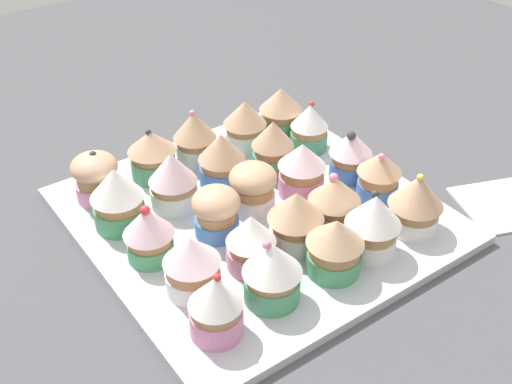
# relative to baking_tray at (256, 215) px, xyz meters

# --- Properties ---
(ground_plane) EXTENTS (1.80, 1.80, 0.03)m
(ground_plane) POSITION_rel_baking_tray_xyz_m (0.00, 0.00, -0.02)
(ground_plane) COLOR #4C4C51
(baking_tray) EXTENTS (0.41, 0.41, 0.01)m
(baking_tray) POSITION_rel_baking_tray_xyz_m (0.00, 0.00, 0.00)
(baking_tray) COLOR silver
(baking_tray) RESTS_ON ground_plane
(cupcake_0) EXTENTS (0.06, 0.06, 0.07)m
(cupcake_0) POSITION_rel_baking_tray_xyz_m (-0.14, -0.14, 0.04)
(cupcake_0) COLOR #4C9E6B
(cupcake_0) RESTS_ON baking_tray
(cupcake_1) EXTENTS (0.06, 0.06, 0.07)m
(cupcake_1) POSITION_rel_baking_tray_xyz_m (-0.08, -0.13, 0.04)
(cupcake_1) COLOR white
(cupcake_1) RESTS_ON baking_tray
(cupcake_2) EXTENTS (0.06, 0.06, 0.08)m
(cupcake_2) POSITION_rel_baking_tray_xyz_m (0.00, -0.14, 0.05)
(cupcake_2) COLOR white
(cupcake_2) RESTS_ON baking_tray
(cupcake_3) EXTENTS (0.06, 0.06, 0.07)m
(cupcake_3) POSITION_rel_baking_tray_xyz_m (0.07, -0.14, 0.04)
(cupcake_3) COLOR #4C9E6B
(cupcake_3) RESTS_ON baking_tray
(cupcake_4) EXTENTS (0.06, 0.06, 0.07)m
(cupcake_4) POSITION_rel_baking_tray_xyz_m (0.15, -0.14, 0.04)
(cupcake_4) COLOR pink
(cupcake_4) RESTS_ON baking_tray
(cupcake_5) EXTENTS (0.05, 0.05, 0.07)m
(cupcake_5) POSITION_rel_baking_tray_xyz_m (-0.15, -0.08, 0.04)
(cupcake_5) COLOR #4C9E6B
(cupcake_5) RESTS_ON baking_tray
(cupcake_6) EXTENTS (0.06, 0.06, 0.08)m
(cupcake_6) POSITION_rel_baking_tray_xyz_m (-0.07, -0.06, 0.05)
(cupcake_6) COLOR #4C9E6B
(cupcake_6) RESTS_ON baking_tray
(cupcake_7) EXTENTS (0.06, 0.06, 0.07)m
(cupcake_7) POSITION_rel_baking_tray_xyz_m (-0.00, -0.08, 0.04)
(cupcake_7) COLOR #477AC6
(cupcake_7) RESTS_ON baking_tray
(cupcake_8) EXTENTS (0.06, 0.06, 0.08)m
(cupcake_8) POSITION_rel_baking_tray_xyz_m (0.08, -0.07, 0.04)
(cupcake_8) COLOR white
(cupcake_8) RESTS_ON baking_tray
(cupcake_9) EXTENTS (0.06, 0.06, 0.08)m
(cupcake_9) POSITION_rel_baking_tray_xyz_m (0.15, -0.07, 0.05)
(cupcake_9) COLOR #4C9E6B
(cupcake_9) RESTS_ON baking_tray
(cupcake_10) EXTENTS (0.06, 0.06, 0.07)m
(cupcake_10) POSITION_rel_baking_tray_xyz_m (-0.15, 0.01, 0.04)
(cupcake_10) COLOR #477AC6
(cupcake_10) RESTS_ON baking_tray
(cupcake_11) EXTENTS (0.06, 0.06, 0.07)m
(cupcake_11) POSITION_rel_baking_tray_xyz_m (-0.07, -0.00, 0.04)
(cupcake_11) COLOR pink
(cupcake_11) RESTS_ON baking_tray
(cupcake_12) EXTENTS (0.06, 0.06, 0.06)m
(cupcake_12) POSITION_rel_baking_tray_xyz_m (0.00, -0.01, 0.04)
(cupcake_12) COLOR white
(cupcake_12) RESTS_ON baking_tray
(cupcake_13) EXTENTS (0.06, 0.06, 0.06)m
(cupcake_13) POSITION_rel_baking_tray_xyz_m (0.06, 0.01, 0.04)
(cupcake_13) COLOR #477AC6
(cupcake_13) RESTS_ON baking_tray
(cupcake_14) EXTENTS (0.06, 0.06, 0.07)m
(cupcake_14) POSITION_rel_baking_tray_xyz_m (0.15, -0.00, 0.04)
(cupcake_14) COLOR #4C9E6B
(cupcake_14) RESTS_ON baking_tray
(cupcake_15) EXTENTS (0.06, 0.06, 0.07)m
(cupcake_15) POSITION_rel_baking_tray_xyz_m (-0.14, 0.07, 0.04)
(cupcake_15) COLOR #477AC6
(cupcake_15) RESTS_ON baking_tray
(cupcake_16) EXTENTS (0.06, 0.06, 0.07)m
(cupcake_16) POSITION_rel_baking_tray_xyz_m (-0.06, 0.07, 0.04)
(cupcake_16) COLOR pink
(cupcake_16) RESTS_ON baking_tray
(cupcake_17) EXTENTS (0.07, 0.07, 0.07)m
(cupcake_17) POSITION_rel_baking_tray_xyz_m (0.00, 0.08, 0.04)
(cupcake_17) COLOR white
(cupcake_17) RESTS_ON baking_tray
(cupcake_18) EXTENTS (0.06, 0.06, 0.07)m
(cupcake_18) POSITION_rel_baking_tray_xyz_m (0.06, 0.08, 0.04)
(cupcake_18) COLOR pink
(cupcake_18) RESTS_ON baking_tray
(cupcake_19) EXTENTS (0.06, 0.06, 0.07)m
(cupcake_19) POSITION_rel_baking_tray_xyz_m (0.13, 0.07, 0.04)
(cupcake_19) COLOR white
(cupcake_19) RESTS_ON baking_tray
(cupcake_20) EXTENTS (0.07, 0.07, 0.08)m
(cupcake_20) POSITION_rel_baking_tray_xyz_m (-0.13, 0.14, 0.05)
(cupcake_20) COLOR white
(cupcake_20) RESTS_ON baking_tray
(cupcake_21) EXTENTS (0.06, 0.06, 0.08)m
(cupcake_21) POSITION_rel_baking_tray_xyz_m (-0.06, 0.14, 0.05)
(cupcake_21) COLOR white
(cupcake_21) RESTS_ON baking_tray
(cupcake_22) EXTENTS (0.06, 0.06, 0.07)m
(cupcake_22) POSITION_rel_baking_tray_xyz_m (-0.01, 0.14, 0.04)
(cupcake_22) COLOR #4C9E6B
(cupcake_22) RESTS_ON baking_tray
(cupcake_23) EXTENTS (0.06, 0.06, 0.08)m
(cupcake_23) POSITION_rel_baking_tray_xyz_m (0.07, 0.13, 0.04)
(cupcake_23) COLOR #4C9E6B
(cupcake_23) RESTS_ON baking_tray
(cupcake_24) EXTENTS (0.05, 0.05, 0.08)m
(cupcake_24) POSITION_rel_baking_tray_xyz_m (0.15, 0.14, 0.04)
(cupcake_24) COLOR pink
(cupcake_24) RESTS_ON baking_tray
(napkin) EXTENTS (0.14, 0.14, 0.01)m
(napkin) POSITION_rel_baking_tray_xyz_m (-0.28, 0.16, -0.00)
(napkin) COLOR white
(napkin) RESTS_ON ground_plane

